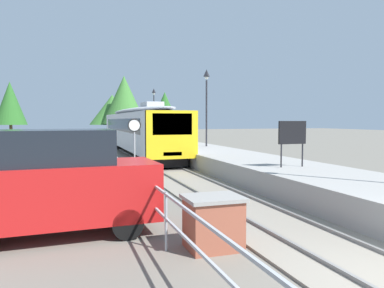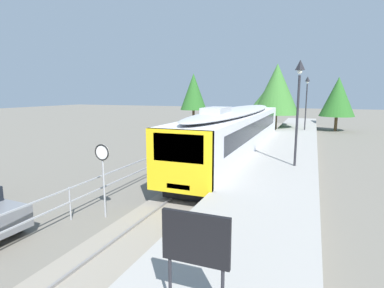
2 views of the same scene
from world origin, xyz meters
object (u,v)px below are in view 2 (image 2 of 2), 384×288
object	(u,v)px
commuter_train	(237,130)
platform_notice_board	(195,242)
speed_limit_sign	(103,162)
platform_lamp_far_end	(307,93)
platform_lamp_mid_platform	(299,93)

from	to	relation	value
commuter_train	platform_notice_board	size ratio (longest dim) A/B	11.05
platform_notice_board	speed_limit_sign	xyz separation A→B (m)	(-5.40, 4.53, -0.06)
platform_lamp_far_end	speed_limit_sign	bearing A→B (deg)	-104.78
platform_lamp_mid_platform	platform_notice_board	distance (m)	12.23
commuter_train	platform_lamp_far_end	distance (m)	13.37
commuter_train	platform_notice_board	world-z (taller)	commuter_train
platform_lamp_far_end	commuter_train	bearing A→B (deg)	-107.98
commuter_train	platform_lamp_far_end	world-z (taller)	platform_lamp_far_end
speed_limit_sign	commuter_train	bearing A→B (deg)	78.80
commuter_train	speed_limit_sign	world-z (taller)	commuter_train
platform_lamp_mid_platform	speed_limit_sign	bearing A→B (deg)	-130.52
platform_lamp_mid_platform	platform_notice_board	xyz separation A→B (m)	(-0.94, -11.94, -2.44)
commuter_train	platform_lamp_far_end	size ratio (longest dim) A/B	3.72
platform_notice_board	speed_limit_sign	distance (m)	7.05
commuter_train	platform_notice_board	bearing A→B (deg)	-79.01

